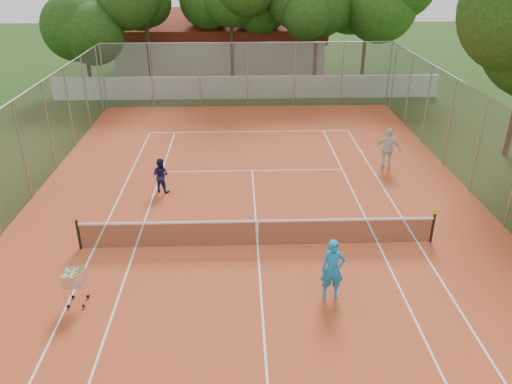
{
  "coord_description": "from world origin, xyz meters",
  "views": [
    {
      "loc": [
        -0.56,
        -14.44,
        8.98
      ],
      "look_at": [
        0.0,
        1.5,
        1.3
      ],
      "focal_mm": 35.0,
      "sensor_mm": 36.0,
      "label": 1
    }
  ],
  "objects_px": {
    "clubhouse": "(221,42)",
    "player_far_right": "(388,149)",
    "tennis_net": "(258,233)",
    "ball_hopper": "(76,287)",
    "player_far_left": "(161,175)",
    "player_near": "(333,270)"
  },
  "relations": [
    {
      "from": "clubhouse",
      "to": "player_far_right",
      "type": "distance_m",
      "value": 24.02
    },
    {
      "from": "clubhouse",
      "to": "ball_hopper",
      "type": "distance_m",
      "value": 32.12
    },
    {
      "from": "clubhouse",
      "to": "player_far_right",
      "type": "height_order",
      "value": "clubhouse"
    },
    {
      "from": "tennis_net",
      "to": "player_far_right",
      "type": "distance_m",
      "value": 8.91
    },
    {
      "from": "clubhouse",
      "to": "ball_hopper",
      "type": "relative_size",
      "value": 14.42
    },
    {
      "from": "player_near",
      "to": "clubhouse",
      "type": "bearing_deg",
      "value": 97.45
    },
    {
      "from": "player_far_right",
      "to": "ball_hopper",
      "type": "bearing_deg",
      "value": 63.63
    },
    {
      "from": "ball_hopper",
      "to": "clubhouse",
      "type": "bearing_deg",
      "value": 79.61
    },
    {
      "from": "clubhouse",
      "to": "player_far_left",
      "type": "relative_size",
      "value": 11.22
    },
    {
      "from": "clubhouse",
      "to": "player_far_left",
      "type": "distance_m",
      "value": 24.74
    },
    {
      "from": "tennis_net",
      "to": "ball_hopper",
      "type": "bearing_deg",
      "value": -150.64
    },
    {
      "from": "player_far_right",
      "to": "ball_hopper",
      "type": "relative_size",
      "value": 1.68
    },
    {
      "from": "player_far_left",
      "to": "player_near",
      "type": "bearing_deg",
      "value": 151.43
    },
    {
      "from": "ball_hopper",
      "to": "tennis_net",
      "type": "bearing_deg",
      "value": 24.67
    },
    {
      "from": "player_near",
      "to": "player_far_right",
      "type": "relative_size",
      "value": 0.96
    },
    {
      "from": "player_far_right",
      "to": "ball_hopper",
      "type": "distance_m",
      "value": 14.7
    },
    {
      "from": "tennis_net",
      "to": "player_far_right",
      "type": "bearing_deg",
      "value": 46.35
    },
    {
      "from": "ball_hopper",
      "to": "player_far_left",
      "type": "bearing_deg",
      "value": 74.62
    },
    {
      "from": "tennis_net",
      "to": "player_near",
      "type": "relative_size",
      "value": 6.47
    },
    {
      "from": "clubhouse",
      "to": "tennis_net",
      "type": "bearing_deg",
      "value": -86.05
    },
    {
      "from": "ball_hopper",
      "to": "player_near",
      "type": "bearing_deg",
      "value": -4.19
    },
    {
      "from": "player_near",
      "to": "player_far_left",
      "type": "relative_size",
      "value": 1.26
    }
  ]
}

